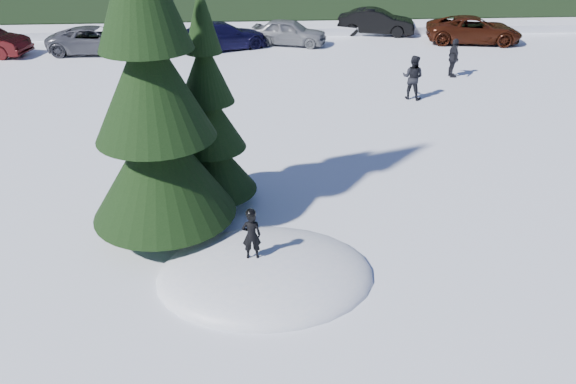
{
  "coord_description": "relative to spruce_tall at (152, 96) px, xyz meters",
  "views": [
    {
      "loc": [
        -0.21,
        -9.46,
        6.97
      ],
      "look_at": [
        0.58,
        1.59,
        1.1
      ],
      "focal_mm": 35.0,
      "sensor_mm": 36.0,
      "label": 1
    }
  ],
  "objects": [
    {
      "name": "child_skier",
      "position": [
        1.94,
        -1.81,
        -2.32
      ],
      "size": [
        0.38,
        0.25,
        1.04
      ],
      "primitive_type": "imported",
      "rotation": [
        0.0,
        0.0,
        3.15
      ],
      "color": "black",
      "rests_on": "snow_mound"
    },
    {
      "name": "ground",
      "position": [
        2.2,
        -1.8,
        -3.32
      ],
      "size": [
        200.0,
        200.0,
        0.0
      ],
      "primitive_type": "plane",
      "color": "white",
      "rests_on": "ground"
    },
    {
      "name": "adult_1",
      "position": [
        10.75,
        12.03,
        -2.5
      ],
      "size": [
        0.42,
        0.97,
        1.64
      ],
      "primitive_type": "imported",
      "rotation": [
        0.0,
        0.0,
        1.59
      ],
      "color": "black",
      "rests_on": "ground"
    },
    {
      "name": "spruce_tall",
      "position": [
        0.0,
        0.0,
        0.0
      ],
      "size": [
        3.2,
        3.2,
        8.6
      ],
      "color": "#311C10",
      "rests_on": "ground"
    },
    {
      "name": "car_6",
      "position": [
        13.94,
        18.18,
        -2.64
      ],
      "size": [
        5.23,
        3.09,
        1.36
      ],
      "primitive_type": "imported",
      "rotation": [
        0.0,
        0.0,
        1.39
      ],
      "color": "#361409",
      "rests_on": "ground"
    },
    {
      "name": "car_4",
      "position": [
        4.16,
        18.41,
        -2.66
      ],
      "size": [
        4.18,
        2.65,
        1.32
      ],
      "primitive_type": "imported",
      "rotation": [
        0.0,
        0.0,
        1.27
      ],
      "color": "gray",
      "rests_on": "ground"
    },
    {
      "name": "adult_0",
      "position": [
        8.21,
        9.26,
        -2.48
      ],
      "size": [
        1.02,
        0.96,
        1.68
      ],
      "primitive_type": "imported",
      "rotation": [
        0.0,
        0.0,
        2.62
      ],
      "color": "black",
      "rests_on": "ground"
    },
    {
      "name": "car_3",
      "position": [
        0.7,
        17.7,
        -2.64
      ],
      "size": [
        5.05,
        3.53,
        1.36
      ],
      "primitive_type": "imported",
      "rotation": [
        0.0,
        0.0,
        1.96
      ],
      "color": "black",
      "rests_on": "ground"
    },
    {
      "name": "spruce_short",
      "position": [
        1.0,
        1.4,
        -1.22
      ],
      "size": [
        2.2,
        2.2,
        5.37
      ],
      "color": "#311C10",
      "rests_on": "ground"
    },
    {
      "name": "car_5",
      "position": [
        9.21,
        20.53,
        -2.62
      ],
      "size": [
        4.47,
        2.47,
        1.4
      ],
      "primitive_type": "imported",
      "rotation": [
        0.0,
        0.0,
        1.32
      ],
      "color": "black",
      "rests_on": "ground"
    },
    {
      "name": "car_2",
      "position": [
        -5.46,
        17.32,
        -2.68
      ],
      "size": [
        4.73,
        2.36,
        1.29
      ],
      "primitive_type": "imported",
      "rotation": [
        0.0,
        0.0,
        1.52
      ],
      "color": "#505158",
      "rests_on": "ground"
    },
    {
      "name": "snow_mound",
      "position": [
        2.2,
        -1.8,
        -3.32
      ],
      "size": [
        4.48,
        3.52,
        0.96
      ],
      "primitive_type": "ellipsoid",
      "color": "silver",
      "rests_on": "ground"
    }
  ]
}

